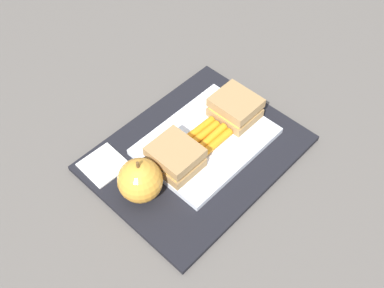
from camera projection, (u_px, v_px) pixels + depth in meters
name	position (u px, v px, depth m)	size (l,w,h in m)	color
ground_plane	(197.00, 155.00, 0.83)	(2.40, 2.40, 0.00)	#56514C
lunchbag_mat	(197.00, 153.00, 0.83)	(0.36, 0.28, 0.01)	black
food_tray	(206.00, 141.00, 0.83)	(0.23, 0.17, 0.01)	white
sandwich_half_left	(235.00, 108.00, 0.84)	(0.07, 0.08, 0.04)	#9E7A4C
sandwich_half_right	(175.00, 157.00, 0.77)	(0.07, 0.08, 0.04)	#9E7A4C
carrot_sticks_bundle	(207.00, 136.00, 0.82)	(0.08, 0.06, 0.02)	orange
apple	(140.00, 180.00, 0.74)	(0.07, 0.07, 0.09)	gold
paper_napkin	(104.00, 165.00, 0.80)	(0.07, 0.07, 0.00)	white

